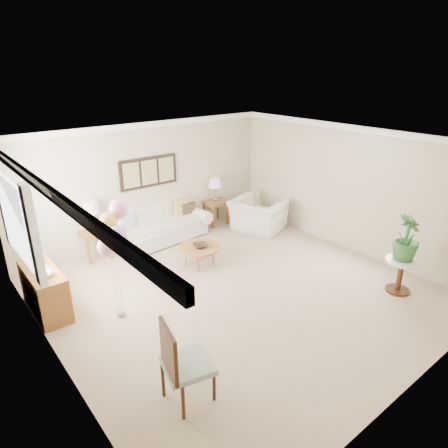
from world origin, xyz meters
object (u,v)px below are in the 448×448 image
Objects in this scene: sofa at (159,227)px; armchair at (258,215)px; coffee_table at (199,248)px; balloon_cluster at (114,231)px; accent_chair at (181,362)px.

sofa is 2.33m from armchair.
sofa is 2.03× the size of armchair.
armchair is at bearing 16.01° from coffee_table.
armchair is 0.61× the size of balloon_cluster.
balloon_cluster reaches higher than armchair.
sofa is 1.24× the size of balloon_cluster.
balloon_cluster reaches higher than sofa.
coffee_table is at bearing 18.30° from balloon_cluster.
balloon_cluster is at bearing 84.31° from accent_chair.
coffee_table is at bearing -90.03° from sofa.
armchair is 1.05× the size of accent_chair.
armchair is (2.14, 0.61, -0.00)m from coffee_table.
accent_chair reaches higher than coffee_table.
accent_chair is 0.59× the size of balloon_cluster.
sofa is at bearing 89.97° from coffee_table.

